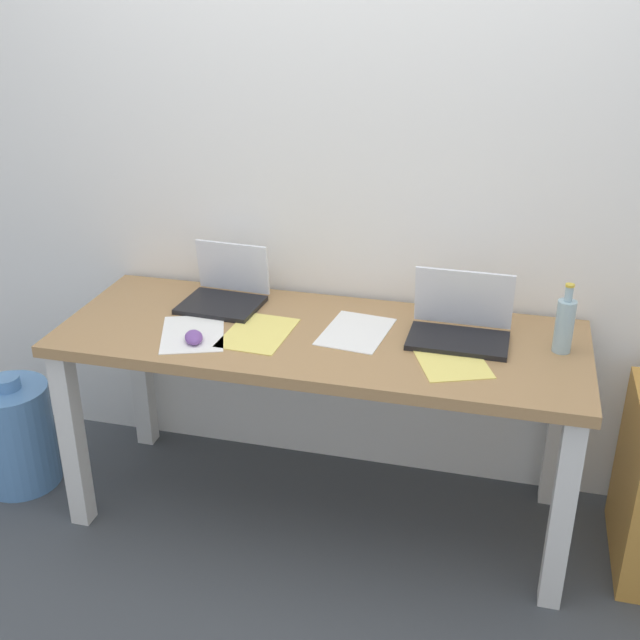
{
  "coord_description": "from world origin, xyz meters",
  "views": [
    {
      "loc": [
        0.6,
        -2.38,
        1.93
      ],
      "look_at": [
        0.0,
        0.0,
        0.8
      ],
      "focal_mm": 44.41,
      "sensor_mm": 36.0,
      "label": 1
    }
  ],
  "objects_px": {
    "laptop_right": "(460,325)",
    "computer_mouse": "(194,337)",
    "laptop_left": "(225,293)",
    "beer_bottle": "(565,325)",
    "desk": "(320,360)",
    "water_cooler_jug": "(16,435)"
  },
  "relations": [
    {
      "from": "laptop_left",
      "to": "computer_mouse",
      "type": "height_order",
      "value": "laptop_left"
    },
    {
      "from": "desk",
      "to": "laptop_left",
      "type": "bearing_deg",
      "value": 158.18
    },
    {
      "from": "beer_bottle",
      "to": "laptop_right",
      "type": "bearing_deg",
      "value": 177.88
    },
    {
      "from": "laptop_left",
      "to": "computer_mouse",
      "type": "bearing_deg",
      "value": -87.88
    },
    {
      "from": "desk",
      "to": "laptop_left",
      "type": "distance_m",
      "value": 0.46
    },
    {
      "from": "laptop_right",
      "to": "water_cooler_jug",
      "type": "relative_size",
      "value": 0.71
    },
    {
      "from": "laptop_right",
      "to": "computer_mouse",
      "type": "xyz_separation_m",
      "value": [
        -0.86,
        -0.25,
        -0.03
      ]
    },
    {
      "from": "desk",
      "to": "beer_bottle",
      "type": "relative_size",
      "value": 7.64
    },
    {
      "from": "laptop_left",
      "to": "beer_bottle",
      "type": "relative_size",
      "value": 1.26
    },
    {
      "from": "laptop_right",
      "to": "computer_mouse",
      "type": "distance_m",
      "value": 0.9
    },
    {
      "from": "computer_mouse",
      "to": "water_cooler_jug",
      "type": "height_order",
      "value": "computer_mouse"
    },
    {
      "from": "laptop_right",
      "to": "laptop_left",
      "type": "bearing_deg",
      "value": 174.37
    },
    {
      "from": "desk",
      "to": "laptop_left",
      "type": "relative_size",
      "value": 6.05
    },
    {
      "from": "beer_bottle",
      "to": "computer_mouse",
      "type": "bearing_deg",
      "value": -168.92
    },
    {
      "from": "computer_mouse",
      "to": "desk",
      "type": "bearing_deg",
      "value": -3.36
    },
    {
      "from": "beer_bottle",
      "to": "computer_mouse",
      "type": "relative_size",
      "value": 2.37
    },
    {
      "from": "laptop_left",
      "to": "computer_mouse",
      "type": "distance_m",
      "value": 0.33
    },
    {
      "from": "laptop_left",
      "to": "computer_mouse",
      "type": "xyz_separation_m",
      "value": [
        0.01,
        -0.33,
        -0.03
      ]
    },
    {
      "from": "desk",
      "to": "computer_mouse",
      "type": "height_order",
      "value": "computer_mouse"
    },
    {
      "from": "laptop_left",
      "to": "laptop_right",
      "type": "distance_m",
      "value": 0.88
    },
    {
      "from": "computer_mouse",
      "to": "water_cooler_jug",
      "type": "relative_size",
      "value": 0.21
    },
    {
      "from": "computer_mouse",
      "to": "water_cooler_jug",
      "type": "bearing_deg",
      "value": 149.7
    }
  ]
}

